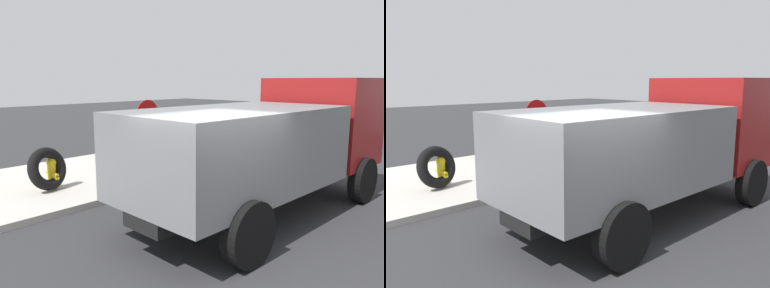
# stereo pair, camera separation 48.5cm
# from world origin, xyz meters

# --- Properties ---
(ground_plane) EXTENTS (80.00, 80.00, 0.00)m
(ground_plane) POSITION_xyz_m (0.00, 0.00, 0.00)
(ground_plane) COLOR #2D2D30
(sidewalk_curb) EXTENTS (36.00, 5.00, 0.15)m
(sidewalk_curb) POSITION_xyz_m (0.00, 6.50, 0.07)
(sidewalk_curb) COLOR #BCB7AD
(sidewalk_curb) RESTS_ON ground
(fire_hydrant) EXTENTS (0.25, 0.57, 0.81)m
(fire_hydrant) POSITION_xyz_m (-0.09, 5.73, 0.58)
(fire_hydrant) COLOR yellow
(fire_hydrant) RESTS_ON sidewalk_curb
(loose_tire) EXTENTS (1.20, 0.77, 1.14)m
(loose_tire) POSITION_xyz_m (-0.26, 5.62, 0.72)
(loose_tire) COLOR black
(loose_tire) RESTS_ON sidewalk_curb
(stop_sign) EXTENTS (0.76, 0.08, 2.25)m
(stop_sign) POSITION_xyz_m (2.34, 4.74, 1.72)
(stop_sign) COLOR gray
(stop_sign) RESTS_ON sidewalk_curb
(dump_truck_gray) EXTENTS (7.07, 2.96, 3.00)m
(dump_truck_gray) POSITION_xyz_m (2.71, 0.90, 1.61)
(dump_truck_gray) COLOR slate
(dump_truck_gray) RESTS_ON ground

